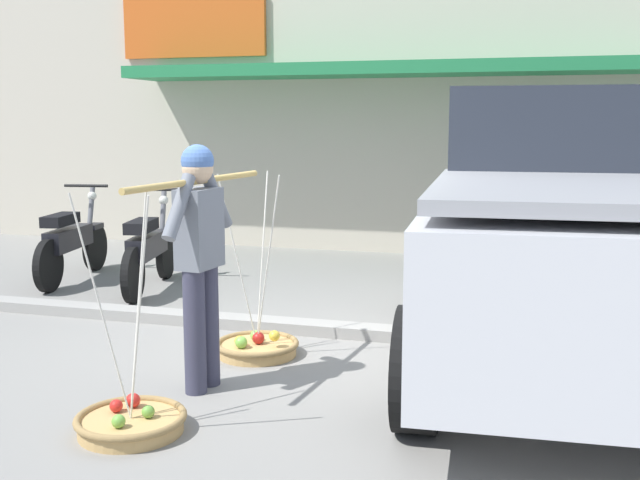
{
  "coord_description": "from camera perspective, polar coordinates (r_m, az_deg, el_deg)",
  "views": [
    {
      "loc": [
        2.11,
        -5.51,
        1.86
      ],
      "look_at": [
        0.36,
        0.6,
        0.85
      ],
      "focal_mm": 42.76,
      "sensor_mm": 36.0,
      "label": 1
    }
  ],
  "objects": [
    {
      "name": "ground_plane",
      "position": [
        6.19,
        -4.81,
        -8.5
      ],
      "size": [
        90.0,
        90.0,
        0.0
      ],
      "primitive_type": "plane",
      "color": "gray"
    },
    {
      "name": "sidewalk_curb",
      "position": [
        6.81,
        -2.71,
        -6.41
      ],
      "size": [
        20.0,
        0.24,
        0.1
      ],
      "primitive_type": "cube",
      "color": "gray",
      "rests_on": "ground"
    },
    {
      "name": "fruit_vendor",
      "position": [
        5.23,
        -8.99,
        -0.79
      ],
      "size": [
        0.24,
        1.64,
        1.7
      ],
      "color": "#38384C",
      "rests_on": "ground"
    },
    {
      "name": "fruit_basket_left_side",
      "position": [
        4.82,
        -13.97,
        -12.99
      ],
      "size": [
        0.67,
        0.67,
        1.45
      ],
      "color": "tan",
      "rests_on": "ground"
    },
    {
      "name": "fruit_basket_right_side",
      "position": [
        6.14,
        -4.75,
        -7.9
      ],
      "size": [
        0.67,
        0.67,
        1.45
      ],
      "color": "tan",
      "rests_on": "ground"
    },
    {
      "name": "motorcycle_nearest_shop",
      "position": [
        9.25,
        -18.12,
        -0.18
      ],
      "size": [
        0.54,
        1.81,
        1.09
      ],
      "color": "black",
      "rests_on": "ground"
    },
    {
      "name": "motorcycle_second_in_row",
      "position": [
        8.51,
        -12.67,
        -0.72
      ],
      "size": [
        0.59,
        1.8,
        1.09
      ],
      "color": "black",
      "rests_on": "ground"
    },
    {
      "name": "parked_truck",
      "position": [
        6.08,
        17.8,
        0.76
      ],
      "size": [
        2.38,
        4.81,
        2.1
      ],
      "color": "silver",
      "rests_on": "ground"
    },
    {
      "name": "storefront_building",
      "position": [
        13.07,
        7.5,
        9.99
      ],
      "size": [
        13.0,
        6.0,
        4.2
      ],
      "color": "beige",
      "rests_on": "ground"
    }
  ]
}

